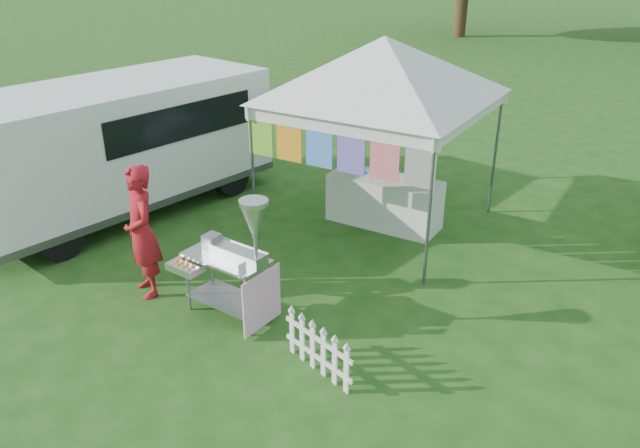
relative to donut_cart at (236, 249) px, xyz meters
The scene contains 7 objects.
ground 0.99m from the donut_cart, 27.74° to the right, with size 120.00×120.00×0.00m, color #1B4A15.
canopy_main 3.95m from the donut_cart, 86.68° to the left, with size 4.24×4.24×3.45m.
donut_cart is the anchor object (origin of this frame).
vendor 1.44m from the donut_cart, behind, with size 0.65×0.42×1.77m, color #AA141E.
cargo_van 4.22m from the donut_cart, 154.36° to the left, with size 2.94×5.48×2.16m.
picket_fence 1.57m from the donut_cart, 15.20° to the right, with size 1.03×0.36×0.56m.
display_table 3.51m from the donut_cart, 85.32° to the left, with size 1.80×0.70×0.80m, color white.
Camera 1 is at (4.03, -4.94, 4.34)m, focal length 35.00 mm.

